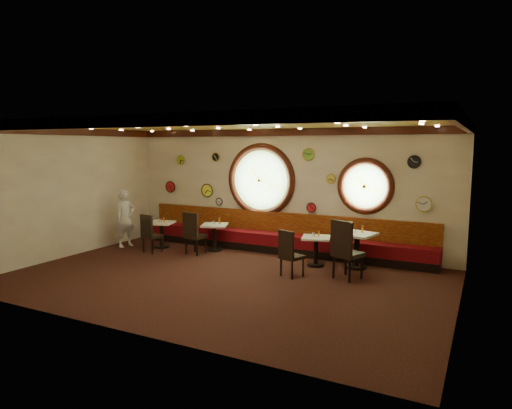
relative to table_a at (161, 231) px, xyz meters
name	(u,v)px	position (x,y,z in m)	size (l,w,h in m)	color
floor	(223,279)	(3.04, -1.79, -0.45)	(9.00, 6.00, 0.00)	black
ceiling	(222,124)	(3.04, -1.79, 2.75)	(9.00, 6.00, 0.02)	gold
wall_back	(282,190)	(3.04, 1.21, 1.15)	(9.00, 0.02, 3.20)	beige
wall_front	(116,226)	(3.04, -4.79, 1.15)	(9.00, 0.02, 3.20)	beige
wall_left	(68,193)	(-1.46, -1.79, 1.15)	(0.02, 6.00, 3.20)	beige
wall_right	(463,219)	(7.54, -1.79, 1.15)	(0.02, 6.00, 3.20)	beige
molding_back	(281,132)	(3.04, 1.16, 2.66)	(9.00, 0.10, 0.18)	#361309
molding_front	(114,122)	(3.04, -4.74, 2.66)	(9.00, 0.10, 0.18)	#361309
molding_left	(66,132)	(-1.41, -1.79, 2.66)	(0.10, 6.00, 0.18)	#361309
molding_right	(465,124)	(7.49, -1.79, 2.66)	(0.10, 6.00, 0.18)	#361309
banquette_base	(277,248)	(3.04, 0.93, -0.35)	(8.00, 0.55, 0.20)	black
banquette_seat	(277,239)	(3.04, 0.93, -0.10)	(8.00, 0.55, 0.30)	#5C0710
banquette_back	(281,223)	(3.04, 1.15, 0.30)	(8.00, 0.10, 0.55)	#640C07
porthole_left_glass	(261,180)	(2.44, 1.20, 1.40)	(1.66, 1.66, 0.02)	#7FAE68
porthole_left_frame	(261,180)	(2.44, 1.19, 1.40)	(1.98, 1.98, 0.18)	#361309
porthole_left_ring	(260,180)	(2.44, 1.16, 1.40)	(1.61, 1.61, 0.03)	gold
porthole_right_glass	(365,186)	(5.24, 1.20, 1.35)	(1.10, 1.10, 0.02)	#7FAE68
porthole_right_frame	(365,186)	(5.24, 1.19, 1.35)	(1.38, 1.38, 0.18)	#361309
porthole_right_ring	(365,186)	(5.24, 1.16, 1.35)	(1.09, 1.09, 0.03)	gold
wall_clock_0	(171,187)	(-0.56, 1.17, 1.10)	(0.32, 0.32, 0.03)	red
wall_clock_1	(309,154)	(3.79, 1.17, 2.10)	(0.30, 0.30, 0.03)	#77B739
wall_clock_2	(414,162)	(6.34, 1.17, 1.95)	(0.28, 0.28, 0.03)	black
wall_clock_3	(207,190)	(0.74, 1.17, 1.05)	(0.36, 0.36, 0.03)	#FEFC38
wall_clock_4	(216,157)	(1.04, 1.17, 2.00)	(0.24, 0.24, 0.03)	black
wall_clock_5	(181,160)	(-0.16, 1.17, 1.90)	(0.26, 0.26, 0.03)	#9AC928
wall_clock_6	(424,204)	(6.59, 1.17, 1.00)	(0.34, 0.34, 0.03)	white
wall_clock_7	(311,208)	(3.89, 1.17, 0.75)	(0.24, 0.24, 0.03)	red
wall_clock_8	(331,179)	(4.39, 1.17, 1.50)	(0.22, 0.22, 0.03)	#DCC249
wall_clock_9	(219,202)	(1.14, 1.17, 0.75)	(0.20, 0.20, 0.03)	silver
table_a	(161,231)	(0.00, 0.00, 0.00)	(0.80, 0.80, 0.71)	black
table_b	(215,234)	(1.49, 0.35, 0.00)	(0.84, 0.84, 0.71)	black
table_c	(316,248)	(4.41, 0.08, -0.01)	(0.76, 0.76, 0.69)	black
table_d	(357,246)	(5.30, 0.31, 0.07)	(0.88, 0.88, 0.81)	black
chair_a	(149,231)	(0.13, -0.64, 0.13)	(0.48, 0.48, 0.62)	black
chair_b	(193,230)	(1.25, -0.30, 0.18)	(0.49, 0.49, 0.68)	black
chair_c	(289,250)	(4.22, -1.04, 0.13)	(0.55, 0.55, 0.62)	black
chair_d	(345,246)	(5.31, -0.69, 0.27)	(0.68, 0.68, 0.77)	black
condiment_a_salt	(159,220)	(-0.07, 0.00, 0.32)	(0.04, 0.04, 0.11)	silver
condiment_b_salt	(213,222)	(1.40, 0.42, 0.30)	(0.03, 0.03, 0.09)	silver
condiment_c_salt	(313,234)	(4.30, 0.16, 0.28)	(0.03, 0.03, 0.09)	silver
condiment_d_salt	(352,230)	(5.17, 0.38, 0.41)	(0.03, 0.03, 0.09)	silver
condiment_a_pepper	(161,220)	(0.00, 0.01, 0.31)	(0.03, 0.03, 0.09)	silver
condiment_b_pepper	(214,222)	(1.50, 0.34, 0.32)	(0.04, 0.04, 0.11)	silver
condiment_c_pepper	(314,235)	(4.38, 0.07, 0.29)	(0.04, 0.04, 0.10)	silver
condiment_d_pepper	(355,231)	(5.28, 0.24, 0.41)	(0.03, 0.03, 0.09)	silver
condiment_a_bottle	(164,219)	(0.08, 0.04, 0.33)	(0.04, 0.04, 0.14)	gold
condiment_b_bottle	(220,221)	(1.59, 0.45, 0.34)	(0.05, 0.05, 0.17)	gold
condiment_c_bottle	(319,234)	(4.46, 0.13, 0.31)	(0.04, 0.04, 0.14)	gold
condiment_d_bottle	(362,229)	(5.39, 0.42, 0.44)	(0.05, 0.05, 0.16)	gold
waiter	(125,218)	(-0.96, -0.35, 0.34)	(0.57, 0.38, 1.57)	white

